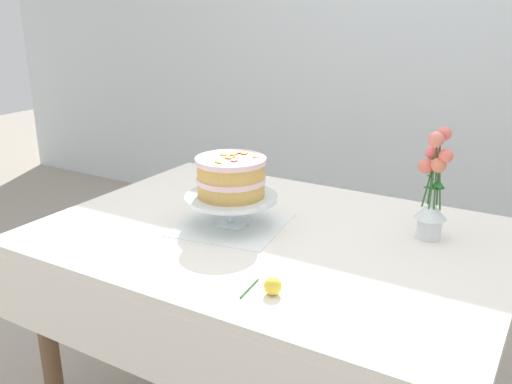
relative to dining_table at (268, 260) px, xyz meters
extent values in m
cube|color=silver|center=(0.00, 1.92, 0.75)|extent=(7.00, 0.08, 2.80)
cube|color=white|center=(0.00, 0.02, 0.07)|extent=(1.40, 1.00, 0.03)
cube|color=white|center=(0.00, -0.47, -0.05)|extent=(1.40, 0.01, 0.22)
cylinder|color=brown|center=(-0.60, -0.38, -0.30)|extent=(0.06, 0.06, 0.71)
cylinder|color=brown|center=(-0.60, 0.42, -0.30)|extent=(0.06, 0.06, 0.71)
cylinder|color=brown|center=(0.60, 0.42, -0.30)|extent=(0.06, 0.06, 0.71)
cube|color=white|center=(-0.13, 0.00, 0.09)|extent=(0.37, 0.37, 0.00)
cylinder|color=silver|center=(-0.13, 0.00, 0.10)|extent=(0.11, 0.11, 0.01)
cylinder|color=silver|center=(-0.13, 0.00, 0.14)|extent=(0.03, 0.03, 0.07)
cylinder|color=silver|center=(-0.13, 0.00, 0.18)|extent=(0.29, 0.29, 0.01)
cylinder|color=tan|center=(-0.13, 0.00, 0.21)|extent=(0.21, 0.21, 0.04)
cylinder|color=beige|center=(-0.13, 0.00, 0.24)|extent=(0.21, 0.21, 0.02)
cylinder|color=tan|center=(-0.13, 0.00, 0.27)|extent=(0.21, 0.21, 0.04)
cylinder|color=beige|center=(-0.13, 0.00, 0.30)|extent=(0.22, 0.22, 0.02)
ellipsoid|color=yellow|center=(-0.14, -0.06, 0.31)|extent=(0.04, 0.04, 0.01)
ellipsoid|color=yellow|center=(-0.14, 0.03, 0.31)|extent=(0.03, 0.03, 0.01)
ellipsoid|color=yellow|center=(-0.14, -0.01, 0.31)|extent=(0.04, 0.04, 0.01)
ellipsoid|color=orange|center=(-0.12, 0.06, 0.31)|extent=(0.02, 0.03, 0.01)
ellipsoid|color=yellow|center=(-0.17, 0.02, 0.31)|extent=(0.03, 0.03, 0.01)
ellipsoid|color=#E56B51|center=(-0.14, 0.06, 0.31)|extent=(0.04, 0.04, 0.01)
ellipsoid|color=yellow|center=(-0.07, 0.05, 0.31)|extent=(0.03, 0.03, 0.00)
ellipsoid|color=orange|center=(-0.12, 0.01, 0.31)|extent=(0.03, 0.03, 0.00)
ellipsoid|color=pink|center=(-0.10, -0.03, 0.31)|extent=(0.02, 0.03, 0.01)
cylinder|color=silver|center=(0.43, 0.21, 0.12)|extent=(0.07, 0.07, 0.06)
cone|color=silver|center=(0.43, 0.21, 0.18)|extent=(0.09, 0.09, 0.05)
cylinder|color=#2D6028|center=(0.44, 0.21, 0.27)|extent=(0.02, 0.01, 0.16)
sphere|color=#EF6F62|center=(0.45, 0.20, 0.35)|extent=(0.04, 0.04, 0.04)
ellipsoid|color=#236B2D|center=(0.44, 0.22, 0.25)|extent=(0.05, 0.03, 0.01)
cylinder|color=#2D6028|center=(0.43, 0.23, 0.29)|extent=(0.01, 0.03, 0.22)
sphere|color=#EB6D63|center=(0.44, 0.24, 0.40)|extent=(0.04, 0.04, 0.04)
ellipsoid|color=#236B2D|center=(0.44, 0.23, 0.33)|extent=(0.03, 0.05, 0.02)
cylinder|color=#2D6028|center=(0.42, 0.23, 0.26)|extent=(0.02, 0.03, 0.16)
sphere|color=#F76D69|center=(0.41, 0.24, 0.34)|extent=(0.04, 0.04, 0.04)
ellipsoid|color=#236B2D|center=(0.41, 0.23, 0.27)|extent=(0.04, 0.05, 0.01)
cylinder|color=#2D6028|center=(0.41, 0.21, 0.25)|extent=(0.02, 0.01, 0.12)
sphere|color=#EA6C5C|center=(0.40, 0.21, 0.31)|extent=(0.04, 0.04, 0.04)
ellipsoid|color=#236B2D|center=(0.42, 0.21, 0.25)|extent=(0.05, 0.02, 0.02)
cylinder|color=#2D6028|center=(0.42, 0.20, 0.29)|extent=(0.01, 0.02, 0.21)
sphere|color=#E77867|center=(0.42, 0.20, 0.39)|extent=(0.05, 0.05, 0.05)
cylinder|color=#2D6028|center=(0.43, 0.21, 0.25)|extent=(0.01, 0.01, 0.13)
sphere|color=#E37856|center=(0.44, 0.20, 0.32)|extent=(0.04, 0.04, 0.04)
ellipsoid|color=#236B2D|center=(0.44, 0.20, 0.26)|extent=(0.04, 0.05, 0.01)
cylinder|color=#2D6028|center=(0.13, -0.33, 0.09)|extent=(0.02, 0.10, 0.01)
sphere|color=yellow|center=(0.19, -0.32, 0.11)|extent=(0.04, 0.04, 0.04)
camera|label=1|loc=(0.76, -1.35, 0.75)|focal=38.65mm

